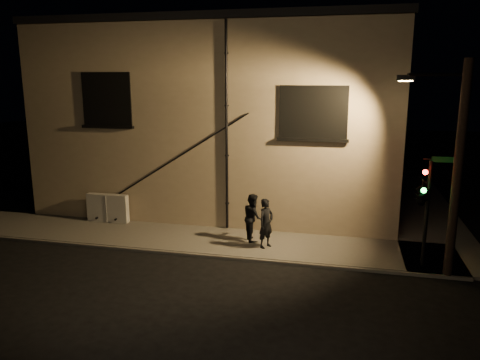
% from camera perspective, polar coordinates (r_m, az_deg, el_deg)
% --- Properties ---
extents(ground, '(90.00, 90.00, 0.00)m').
position_cam_1_polar(ground, '(16.62, 1.96, -9.85)').
color(ground, black).
extents(sidewalk, '(21.00, 16.00, 0.12)m').
position_cam_1_polar(sidewalk, '(20.53, 7.71, -5.37)').
color(sidewalk, '#57544E').
rests_on(sidewalk, ground).
extents(building, '(16.20, 12.23, 8.80)m').
position_cam_1_polar(building, '(24.88, -0.77, 8.07)').
color(building, tan).
rests_on(building, ground).
extents(utility_cabinet, '(1.86, 0.31, 1.22)m').
position_cam_1_polar(utility_cabinet, '(21.18, -15.81, -3.29)').
color(utility_cabinet, '#B3AFAA').
rests_on(utility_cabinet, sidewalk).
extents(pedestrian_a, '(0.74, 0.81, 1.85)m').
position_cam_1_polar(pedestrian_a, '(17.29, 3.20, -5.28)').
color(pedestrian_a, black).
rests_on(pedestrian_a, sidewalk).
extents(pedestrian_b, '(0.99, 1.10, 1.84)m').
position_cam_1_polar(pedestrian_b, '(18.00, 1.59, -4.56)').
color(pedestrian_b, black).
rests_on(pedestrian_b, sidewalk).
extents(traffic_signal, '(1.24, 2.18, 3.70)m').
position_cam_1_polar(traffic_signal, '(16.24, 21.34, -1.52)').
color(traffic_signal, black).
rests_on(traffic_signal, sidewalk).
extents(streetlamp_pole, '(2.02, 1.38, 6.85)m').
position_cam_1_polar(streetlamp_pole, '(15.80, 24.65, 1.69)').
color(streetlamp_pole, black).
rests_on(streetlamp_pole, ground).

